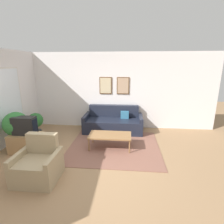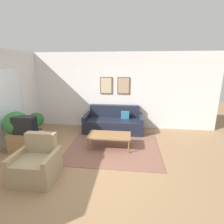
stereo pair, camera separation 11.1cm
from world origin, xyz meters
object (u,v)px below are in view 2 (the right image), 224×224
couch (114,123)px  potted_plant_tall (17,124)px  tv (25,125)px  coffee_table (109,136)px  armchair (37,164)px

couch → potted_plant_tall: potted_plant_tall is taller
couch → tv: size_ratio=3.45×
potted_plant_tall → couch: bearing=32.2°
tv → potted_plant_tall: potted_plant_tall is taller
coffee_table → armchair: armchair is taller
coffee_table → tv: 2.26m
couch → potted_plant_tall: bearing=-147.8°
tv → armchair: size_ratio=0.66×
couch → coffee_table: size_ratio=1.72×
couch → potted_plant_tall: (-2.51, -1.58, 0.40)m
coffee_table → armchair: (-1.31, -1.48, -0.07)m
armchair → coffee_table: bearing=48.7°
couch → coffee_table: couch is taller
coffee_table → tv: (-2.19, -0.42, 0.37)m
couch → tv: 2.81m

